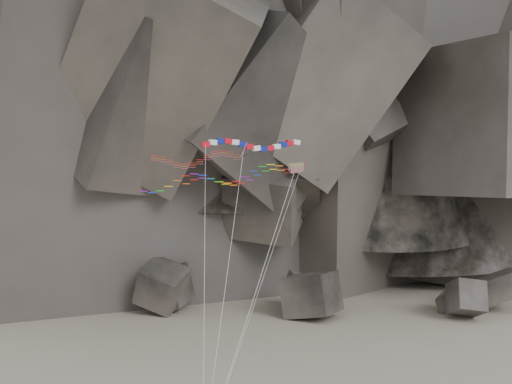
{
  "coord_description": "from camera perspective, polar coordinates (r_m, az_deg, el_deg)",
  "views": [
    {
      "loc": [
        -2.75,
        -53.81,
        20.91
      ],
      "look_at": [
        2.38,
        6.0,
        18.41
      ],
      "focal_mm": 45.0,
      "sensor_mm": 36.0,
      "label": 1
    }
  ],
  "objects": [
    {
      "name": "pennant_kite",
      "position": [
        51.63,
        2.51,
        -2.12
      ],
      "size": [
        8.71,
        11.95,
        19.33
      ],
      "rotation": [
        0.0,
        0.0,
        0.09
      ],
      "color": "red",
      "rests_on": "ground"
    },
    {
      "name": "parafoil_kite",
      "position": [
        53.96,
        -3.84,
        1.2
      ],
      "size": [
        14.27,
        12.72,
        19.38
      ],
      "rotation": [
        0.0,
        0.0,
        0.31
      ],
      "color": "#CFD20B",
      "rests_on": "ground"
    },
    {
      "name": "headland",
      "position": [
        125.62,
        -3.66,
        12.04
      ],
      "size": [
        110.0,
        70.0,
        84.0
      ],
      "primitive_type": null,
      "color": "#534B44",
      "rests_on": "ground"
    },
    {
      "name": "delta_kite",
      "position": [
        56.5,
        -5.62,
        2.98
      ],
      "size": [
        9.04,
        15.79,
        21.27
      ],
      "rotation": [
        0.0,
        0.0,
        -0.18
      ],
      "color": "red",
      "rests_on": "ground"
    },
    {
      "name": "boulder_field",
      "position": [
        90.31,
        -4.29,
        -9.45
      ],
      "size": [
        87.29,
        16.05,
        8.39
      ],
      "color": "#47423F",
      "rests_on": "ground"
    },
    {
      "name": "banner_kite",
      "position": [
        59.75,
        -0.35,
        4.13
      ],
      "size": [
        9.63,
        20.28,
        21.62
      ],
      "rotation": [
        0.0,
        0.0,
        0.38
      ],
      "color": "red",
      "rests_on": "ground"
    }
  ]
}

